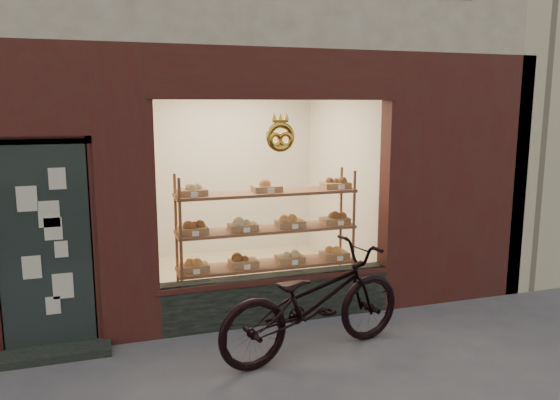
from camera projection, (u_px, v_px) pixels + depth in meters
name	position (u px, v px, depth m)	size (l,w,h in m)	color
display_shelf	(267.00, 242.00, 6.67)	(2.20, 0.45, 1.70)	brown
bicycle	(314.00, 301.00, 5.47)	(0.73, 2.10, 1.11)	black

